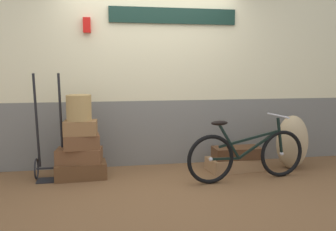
{
  "coord_description": "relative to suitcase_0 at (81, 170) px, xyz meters",
  "views": [
    {
      "loc": [
        -0.71,
        -4.39,
        1.42
      ],
      "look_at": [
        0.14,
        0.16,
        0.81
      ],
      "focal_mm": 38.68,
      "sensor_mm": 36.0,
      "label": 1
    }
  ],
  "objects": [
    {
      "name": "ground",
      "position": [
        0.99,
        -0.27,
        -0.13
      ],
      "size": [
        9.25,
        5.2,
        0.06
      ],
      "primitive_type": "cube",
      "color": "brown"
    },
    {
      "name": "station_building",
      "position": [
        1.0,
        0.57,
        1.42
      ],
      "size": [
        7.25,
        0.74,
        3.04
      ],
      "color": "slate",
      "rests_on": "ground"
    },
    {
      "name": "suitcase_0",
      "position": [
        0.0,
        0.0,
        0.0
      ],
      "size": [
        0.67,
        0.41,
        0.21
      ],
      "primitive_type": "cube",
      "rotation": [
        0.0,
        0.0,
        0.06
      ],
      "color": "brown",
      "rests_on": "ground"
    },
    {
      "name": "suitcase_1",
      "position": [
        -0.01,
        0.01,
        0.2
      ],
      "size": [
        0.6,
        0.37,
        0.18
      ],
      "primitive_type": "cube",
      "rotation": [
        0.0,
        0.0,
        -0.11
      ],
      "color": "brown",
      "rests_on": "suitcase_0"
    },
    {
      "name": "suitcase_2",
      "position": [
        0.02,
        -0.03,
        0.38
      ],
      "size": [
        0.46,
        0.3,
        0.18
      ],
      "primitive_type": "cube",
      "rotation": [
        0.0,
        0.0,
        0.07
      ],
      "color": "brown",
      "rests_on": "suitcase_1"
    },
    {
      "name": "suitcase_3",
      "position": [
        0.02,
        -0.04,
        0.56
      ],
      "size": [
        0.42,
        0.28,
        0.18
      ],
      "primitive_type": "cube",
      "rotation": [
        0.0,
        0.0,
        -0.06
      ],
      "color": "olive",
      "rests_on": "suitcase_2"
    },
    {
      "name": "suitcase_4",
      "position": [
        2.09,
        -0.0,
        -0.02
      ],
      "size": [
        0.78,
        0.47,
        0.17
      ],
      "primitive_type": "cube",
      "rotation": [
        0.0,
        0.0,
        0.11
      ],
      "color": "#9E754C",
      "rests_on": "ground"
    },
    {
      "name": "suitcase_5",
      "position": [
        2.11,
        -0.03,
        0.15
      ],
      "size": [
        0.65,
        0.32,
        0.16
      ],
      "primitive_type": "cube",
      "rotation": [
        0.0,
        0.0,
        -0.01
      ],
      "color": "#4C2D19",
      "rests_on": "suitcase_4"
    },
    {
      "name": "wicker_basket",
      "position": [
        0.0,
        -0.02,
        0.82
      ],
      "size": [
        0.31,
        0.31,
        0.32
      ],
      "primitive_type": "cylinder",
      "color": "#A8844C",
      "rests_on": "suitcase_3"
    },
    {
      "name": "luggage_trolley",
      "position": [
        -0.38,
        0.04,
        0.23
      ],
      "size": [
        0.38,
        0.35,
        1.35
      ],
      "color": "black",
      "rests_on": "ground"
    },
    {
      "name": "burlap_sack",
      "position": [
        2.92,
        -0.06,
        0.27
      ],
      "size": [
        0.45,
        0.38,
        0.75
      ],
      "primitive_type": "ellipsoid",
      "color": "tan",
      "rests_on": "ground"
    },
    {
      "name": "bicycle",
      "position": [
        2.07,
        -0.47,
        0.23
      ],
      "size": [
        1.61,
        0.46,
        0.82
      ],
      "color": "black",
      "rests_on": "ground"
    }
  ]
}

